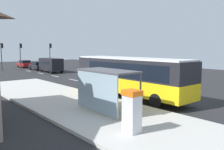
{
  "coord_description": "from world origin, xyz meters",
  "views": [
    {
      "loc": [
        -14.89,
        -11.38,
        3.98
      ],
      "look_at": [
        -1.0,
        5.09,
        1.5
      ],
      "focal_mm": 37.86,
      "sensor_mm": 36.0,
      "label": 1
    }
  ],
  "objects_px": {
    "ticket_machine": "(132,111)",
    "bus": "(129,75)",
    "white_van": "(51,64)",
    "sedan_far": "(25,64)",
    "recycling_bin_blue": "(103,92)",
    "recycling_bin_orange": "(97,91)",
    "traffic_light_far_side": "(2,52)",
    "sedan_near": "(38,66)",
    "bus_shelter": "(103,80)",
    "traffic_light_near_side": "(50,52)",
    "traffic_light_median": "(21,52)"
  },
  "relations": [
    {
      "from": "traffic_light_far_side",
      "to": "bus_shelter",
      "type": "bearing_deg",
      "value": -95.79
    },
    {
      "from": "sedan_far",
      "to": "recycling_bin_blue",
      "type": "relative_size",
      "value": 4.7
    },
    {
      "from": "white_van",
      "to": "recycling_bin_blue",
      "type": "distance_m",
      "value": 22.86
    },
    {
      "from": "traffic_light_near_side",
      "to": "traffic_light_far_side",
      "type": "distance_m",
      "value": 8.64
    },
    {
      "from": "sedan_near",
      "to": "bus_shelter",
      "type": "distance_m",
      "value": 31.67
    },
    {
      "from": "recycling_bin_blue",
      "to": "bus_shelter",
      "type": "height_order",
      "value": "bus_shelter"
    },
    {
      "from": "recycling_bin_orange",
      "to": "traffic_light_far_side",
      "type": "height_order",
      "value": "traffic_light_far_side"
    },
    {
      "from": "traffic_light_near_side",
      "to": "recycling_bin_blue",
      "type": "bearing_deg",
      "value": -108.54
    },
    {
      "from": "recycling_bin_orange",
      "to": "traffic_light_near_side",
      "type": "height_order",
      "value": "traffic_light_near_side"
    },
    {
      "from": "bus",
      "to": "traffic_light_far_side",
      "type": "height_order",
      "value": "traffic_light_far_side"
    },
    {
      "from": "sedan_near",
      "to": "sedan_far",
      "type": "relative_size",
      "value": 1.0
    },
    {
      "from": "bus",
      "to": "sedan_far",
      "type": "height_order",
      "value": "bus"
    },
    {
      "from": "recycling_bin_orange",
      "to": "traffic_light_far_side",
      "type": "xyz_separation_m",
      "value": [
        1.1,
        29.03,
        2.58
      ]
    },
    {
      "from": "recycling_bin_blue",
      "to": "traffic_light_median",
      "type": "height_order",
      "value": "traffic_light_median"
    },
    {
      "from": "traffic_light_median",
      "to": "bus_shelter",
      "type": "height_order",
      "value": "traffic_light_median"
    },
    {
      "from": "bus",
      "to": "traffic_light_far_side",
      "type": "relative_size",
      "value": 2.27
    },
    {
      "from": "recycling_bin_blue",
      "to": "bus_shelter",
      "type": "relative_size",
      "value": 0.24
    },
    {
      "from": "sedan_far",
      "to": "traffic_light_median",
      "type": "relative_size",
      "value": 0.92
    },
    {
      "from": "ticket_machine",
      "to": "bus",
      "type": "bearing_deg",
      "value": 46.6
    },
    {
      "from": "recycling_bin_blue",
      "to": "traffic_light_far_side",
      "type": "distance_m",
      "value": 29.86
    },
    {
      "from": "recycling_bin_orange",
      "to": "traffic_light_far_side",
      "type": "distance_m",
      "value": 29.17
    },
    {
      "from": "white_van",
      "to": "recycling_bin_orange",
      "type": "relative_size",
      "value": 5.53
    },
    {
      "from": "recycling_bin_blue",
      "to": "bus",
      "type": "bearing_deg",
      "value": -6.57
    },
    {
      "from": "sedan_near",
      "to": "recycling_bin_blue",
      "type": "distance_m",
      "value": 28.25
    },
    {
      "from": "ticket_machine",
      "to": "traffic_light_median",
      "type": "distance_m",
      "value": 37.9
    },
    {
      "from": "recycling_bin_blue",
      "to": "traffic_light_far_side",
      "type": "relative_size",
      "value": 0.2
    },
    {
      "from": "ticket_machine",
      "to": "recycling_bin_orange",
      "type": "xyz_separation_m",
      "value": [
        3.36,
        7.17,
        -0.52
      ]
    },
    {
      "from": "traffic_light_far_side",
      "to": "traffic_light_median",
      "type": "height_order",
      "value": "traffic_light_median"
    },
    {
      "from": "recycling_bin_blue",
      "to": "bus_shelter",
      "type": "xyz_separation_m",
      "value": [
        -2.21,
        -2.93,
        1.44
      ]
    },
    {
      "from": "sedan_far",
      "to": "traffic_light_median",
      "type": "bearing_deg",
      "value": -118.06
    },
    {
      "from": "sedan_far",
      "to": "ticket_machine",
      "type": "xyz_separation_m",
      "value": [
        -9.86,
        -40.56,
        0.38
      ]
    },
    {
      "from": "traffic_light_near_side",
      "to": "bus_shelter",
      "type": "distance_m",
      "value": 34.04
    },
    {
      "from": "sedan_near",
      "to": "bus",
      "type": "bearing_deg",
      "value": -98.21
    },
    {
      "from": "sedan_far",
      "to": "recycling_bin_blue",
      "type": "xyz_separation_m",
      "value": [
        -6.5,
        -34.09,
        -0.14
      ]
    },
    {
      "from": "bus",
      "to": "ticket_machine",
      "type": "xyz_separation_m",
      "value": [
        -5.85,
        -6.18,
        -0.67
      ]
    },
    {
      "from": "white_van",
      "to": "recycling_bin_blue",
      "type": "height_order",
      "value": "white_van"
    },
    {
      "from": "traffic_light_near_side",
      "to": "white_van",
      "type": "bearing_deg",
      "value": -115.26
    },
    {
      "from": "recycling_bin_blue",
      "to": "traffic_light_far_side",
      "type": "height_order",
      "value": "traffic_light_far_side"
    },
    {
      "from": "white_van",
      "to": "ticket_machine",
      "type": "distance_m",
      "value": 30.03
    },
    {
      "from": "recycling_bin_blue",
      "to": "recycling_bin_orange",
      "type": "bearing_deg",
      "value": 90.0
    },
    {
      "from": "traffic_light_far_side",
      "to": "bus_shelter",
      "type": "height_order",
      "value": "traffic_light_far_side"
    },
    {
      "from": "bus",
      "to": "recycling_bin_blue",
      "type": "distance_m",
      "value": 2.77
    },
    {
      "from": "recycling_bin_orange",
      "to": "traffic_light_near_side",
      "type": "distance_m",
      "value": 29.96
    },
    {
      "from": "white_van",
      "to": "sedan_far",
      "type": "bearing_deg",
      "value": 89.54
    },
    {
      "from": "recycling_bin_orange",
      "to": "bus_shelter",
      "type": "xyz_separation_m",
      "value": [
        -2.21,
        -3.63,
        1.44
      ]
    },
    {
      "from": "bus",
      "to": "white_van",
      "type": "distance_m",
      "value": 22.57
    },
    {
      "from": "sedan_far",
      "to": "bus_shelter",
      "type": "distance_m",
      "value": 38.05
    },
    {
      "from": "recycling_bin_orange",
      "to": "traffic_light_near_side",
      "type": "relative_size",
      "value": 0.19
    },
    {
      "from": "sedan_far",
      "to": "bus_shelter",
      "type": "relative_size",
      "value": 1.12
    },
    {
      "from": "sedan_near",
      "to": "recycling_bin_orange",
      "type": "xyz_separation_m",
      "value": [
        -6.5,
        -26.79,
        -0.14
      ]
    }
  ]
}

